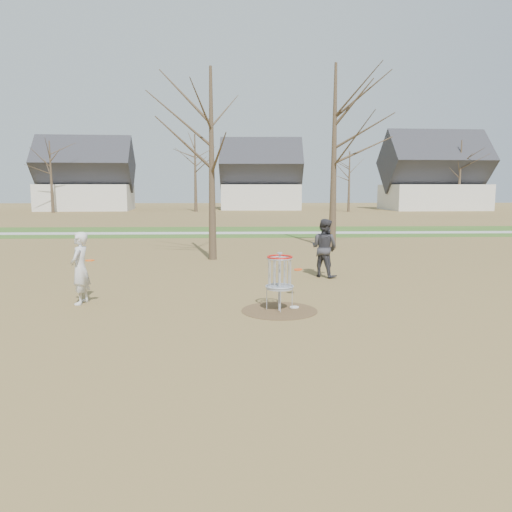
% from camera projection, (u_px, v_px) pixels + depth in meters
% --- Properties ---
extents(ground, '(160.00, 160.00, 0.00)m').
position_uv_depth(ground, '(279.00, 311.00, 11.77)').
color(ground, brown).
rests_on(ground, ground).
extents(green_band, '(160.00, 8.00, 0.01)m').
position_uv_depth(green_band, '(253.00, 232.00, 32.55)').
color(green_band, '#2D5119').
rests_on(green_band, ground).
extents(footpath, '(160.00, 1.50, 0.01)m').
position_uv_depth(footpath, '(254.00, 233.00, 31.56)').
color(footpath, '#9E9E99').
rests_on(footpath, green_band).
extents(dirt_circle, '(1.80, 1.80, 0.01)m').
position_uv_depth(dirt_circle, '(279.00, 310.00, 11.77)').
color(dirt_circle, '#47331E').
rests_on(dirt_circle, ground).
extents(player_standing, '(0.49, 0.70, 1.80)m').
position_uv_depth(player_standing, '(80.00, 268.00, 12.34)').
color(player_standing, silver).
rests_on(player_standing, ground).
extents(player_throwing, '(1.16, 1.14, 1.89)m').
position_uv_depth(player_throwing, '(324.00, 248.00, 16.09)').
color(player_throwing, '#333338').
rests_on(player_throwing, ground).
extents(disc_grounded, '(0.22, 0.22, 0.02)m').
position_uv_depth(disc_grounded, '(294.00, 307.00, 12.04)').
color(disc_grounded, silver).
rests_on(disc_grounded, dirt_circle).
extents(discs_in_play, '(5.38, 1.07, 0.43)m').
position_uv_depth(discs_in_play, '(203.00, 265.00, 12.59)').
color(discs_in_play, '#E53F0C').
rests_on(discs_in_play, ground).
extents(disc_golf_basket, '(0.64, 0.64, 1.35)m').
position_uv_depth(disc_golf_basket, '(280.00, 273.00, 11.64)').
color(disc_golf_basket, '#9EA3AD').
rests_on(disc_golf_basket, ground).
extents(bare_trees, '(52.62, 44.98, 9.00)m').
position_uv_depth(bare_trees, '(268.00, 161.00, 46.52)').
color(bare_trees, '#382B1E').
rests_on(bare_trees, ground).
extents(houses_row, '(56.51, 10.01, 7.26)m').
position_uv_depth(houses_row, '(280.00, 182.00, 63.46)').
color(houses_row, silver).
rests_on(houses_row, ground).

